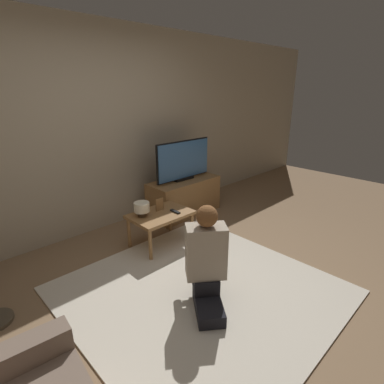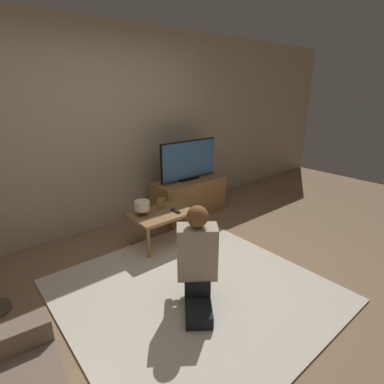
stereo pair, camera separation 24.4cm
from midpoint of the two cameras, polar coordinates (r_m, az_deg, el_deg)
name	(u,v)px [view 2 (the right image)]	position (r m, az deg, el deg)	size (l,w,h in m)	color
ground_plane	(194,291)	(2.98, 2.78, -18.37)	(10.00, 10.00, 0.00)	#896B4C
wall_back	(96,131)	(4.03, -16.17, 11.11)	(10.00, 0.06, 2.60)	tan
rug	(194,290)	(2.98, 2.78, -18.25)	(2.25, 2.26, 0.02)	beige
tv_stand	(189,197)	(4.51, 0.99, -0.90)	(1.10, 0.48, 0.53)	olive
tv	(189,160)	(4.35, 1.01, 6.06)	(0.97, 0.08, 0.58)	black
coffee_table	(161,216)	(3.61, -3.97, -4.62)	(0.72, 0.50, 0.41)	olive
person_kneeling	(197,257)	(2.61, 3.74, -12.36)	(0.67, 0.77, 0.91)	black
picture_frame	(161,204)	(3.65, -4.10, -2.25)	(0.11, 0.01, 0.15)	olive
table_lamp	(142,206)	(3.51, -7.52, -2.78)	(0.18, 0.18, 0.17)	#4C3823
remote	(176,211)	(3.59, -1.20, -3.67)	(0.04, 0.15, 0.02)	black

